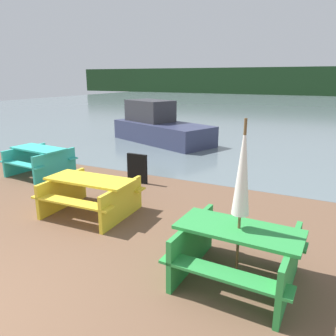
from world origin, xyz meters
TOP-DOWN VIEW (x-y plane):
  - water at (0.00, 31.20)m, footprint 60.00×50.00m
  - far_treeline at (0.00, 51.20)m, footprint 80.00×1.60m
  - picnic_table_green at (2.77, 2.50)m, footprint 1.62×1.44m
  - picnic_table_yellow at (-0.39, 3.41)m, footprint 1.75×1.44m
  - picnic_table_teal at (-3.38, 4.89)m, footprint 1.60×1.49m
  - umbrella_white at (2.77, 2.50)m, footprint 0.22×0.22m
  - boat at (-2.72, 10.62)m, footprint 4.80×3.28m
  - signboard at (-0.61, 5.48)m, footprint 0.55×0.08m

SIDE VIEW (x-z plane):
  - water at x=0.00m, z-range 0.00..0.00m
  - signboard at x=-0.61m, z-range 0.00..0.75m
  - picnic_table_yellow at x=-0.39m, z-range 0.08..0.80m
  - picnic_table_teal at x=-3.38m, z-range 0.07..0.83m
  - picnic_table_green at x=2.77m, z-range 0.07..0.83m
  - boat at x=-2.72m, z-range -0.23..1.44m
  - umbrella_white at x=2.77m, z-range 0.45..2.61m
  - far_treeline at x=0.00m, z-range 0.00..4.00m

